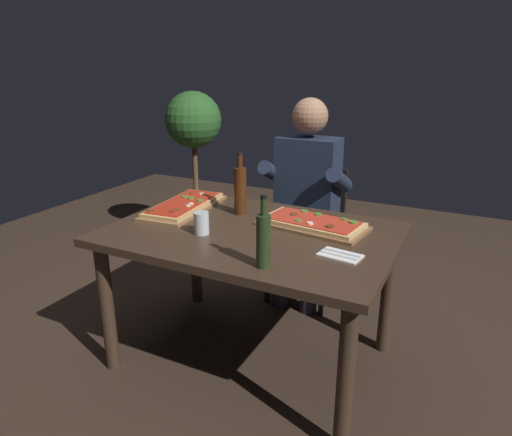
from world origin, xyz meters
TOP-DOWN VIEW (x-y plane):
  - ground_plane at (0.00, 0.00)m, footprint 6.40×6.40m
  - dining_table at (0.00, 0.00)m, footprint 1.40×0.96m
  - pizza_rectangular_front at (0.26, 0.18)m, footprint 0.56×0.33m
  - pizza_rectangular_left at (-0.50, 0.14)m, footprint 0.31×0.59m
  - wine_bottle_dark at (0.24, -0.35)m, footprint 0.06×0.06m
  - oil_bottle_amber at (-0.18, 0.21)m, footprint 0.07×0.07m
  - tumbler_near_camera at (-0.19, -0.15)m, footprint 0.07×0.07m
  - napkin_cutlery_set at (0.49, -0.11)m, footprint 0.19×0.13m
  - diner_chair at (0.00, 0.86)m, footprint 0.44×0.44m
  - seated_diner at (0.00, 0.74)m, footprint 0.53×0.41m
  - potted_plant_corner at (-1.23, 1.32)m, footprint 0.47×0.47m

SIDE VIEW (x-z plane):
  - ground_plane at x=0.00m, z-range 0.00..0.00m
  - diner_chair at x=0.00m, z-range 0.05..0.92m
  - dining_table at x=0.00m, z-range 0.27..1.01m
  - seated_diner at x=0.00m, z-range 0.08..1.41m
  - napkin_cutlery_set at x=0.49m, z-range 0.74..0.75m
  - pizza_rectangular_front at x=0.26m, z-range 0.73..0.78m
  - pizza_rectangular_left at x=-0.50m, z-range 0.74..0.78m
  - potted_plant_corner at x=-1.23m, z-range 0.13..1.44m
  - tumbler_near_camera at x=-0.19m, z-range 0.73..0.84m
  - wine_bottle_dark at x=0.24m, z-range 0.71..1.01m
  - oil_bottle_amber at x=-0.18m, z-range 0.71..1.05m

